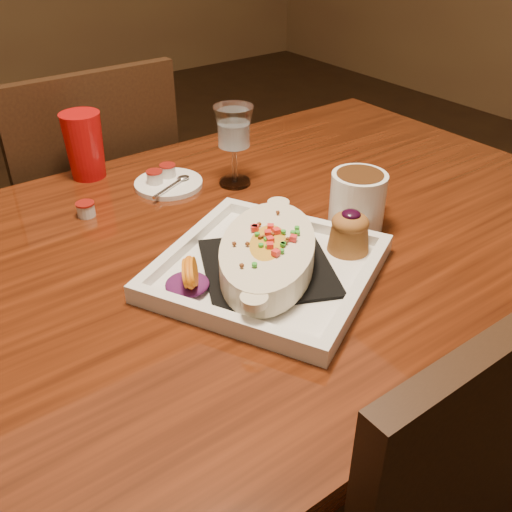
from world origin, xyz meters
TOP-DOWN VIEW (x-y plane):
  - floor at (0.00, 0.00)m, footprint 7.00×7.00m
  - table at (0.00, 0.00)m, footprint 1.50×0.90m
  - chair_far at (-0.00, 0.63)m, footprint 0.42×0.42m
  - plate at (0.02, -0.11)m, footprint 0.42×0.42m
  - coffee_mug at (0.23, -0.08)m, footprint 0.13×0.10m
  - goblet at (0.16, 0.19)m, footprint 0.08×0.08m
  - saucer at (0.04, 0.26)m, footprint 0.14×0.14m
  - creamer_loose at (-0.14, 0.24)m, footprint 0.03×0.03m
  - red_tumbler at (-0.07, 0.40)m, footprint 0.08×0.08m

SIDE VIEW (x-z plane):
  - floor at x=0.00m, z-range 0.00..0.00m
  - chair_far at x=0.00m, z-range 0.04..0.97m
  - table at x=0.00m, z-range 0.28..1.03m
  - saucer at x=0.04m, z-range 0.71..0.81m
  - creamer_loose at x=-0.14m, z-range 0.75..0.78m
  - plate at x=0.02m, z-range 0.74..0.82m
  - coffee_mug at x=0.23m, z-range 0.75..0.86m
  - red_tumbler at x=-0.07m, z-range 0.75..0.89m
  - goblet at x=0.16m, z-range 0.78..0.94m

